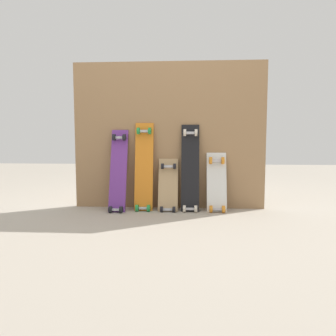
{
  "coord_description": "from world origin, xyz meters",
  "views": [
    {
      "loc": [
        0.2,
        -3.24,
        0.72
      ],
      "look_at": [
        0.0,
        -0.07,
        0.44
      ],
      "focal_mm": 33.51,
      "sensor_mm": 36.0,
      "label": 1
    }
  ],
  "objects_px": {
    "skateboard_black": "(190,171)",
    "skateboard_purple": "(118,173)",
    "skateboard_natural": "(168,188)",
    "skateboard_white": "(217,185)",
    "skateboard_orange": "(144,169)"
  },
  "relations": [
    {
      "from": "skateboard_purple",
      "to": "skateboard_natural",
      "type": "xyz_separation_m",
      "value": [
        0.51,
        0.03,
        -0.15
      ]
    },
    {
      "from": "skateboard_purple",
      "to": "skateboard_natural",
      "type": "relative_size",
      "value": 1.49
    },
    {
      "from": "skateboard_orange",
      "to": "skateboard_natural",
      "type": "bearing_deg",
      "value": -3.47
    },
    {
      "from": "skateboard_purple",
      "to": "skateboard_white",
      "type": "height_order",
      "value": "skateboard_purple"
    },
    {
      "from": "skateboard_black",
      "to": "skateboard_purple",
      "type": "bearing_deg",
      "value": -177.15
    },
    {
      "from": "skateboard_white",
      "to": "skateboard_black",
      "type": "bearing_deg",
      "value": 179.43
    },
    {
      "from": "skateboard_natural",
      "to": "skateboard_purple",
      "type": "bearing_deg",
      "value": -176.73
    },
    {
      "from": "skateboard_orange",
      "to": "skateboard_white",
      "type": "xyz_separation_m",
      "value": [
        0.75,
        -0.01,
        -0.15
      ]
    },
    {
      "from": "skateboard_natural",
      "to": "skateboard_black",
      "type": "xyz_separation_m",
      "value": [
        0.22,
        0.01,
        0.18
      ]
    },
    {
      "from": "skateboard_purple",
      "to": "skateboard_orange",
      "type": "xyz_separation_m",
      "value": [
        0.26,
        0.04,
        0.04
      ]
    },
    {
      "from": "skateboard_natural",
      "to": "skateboard_white",
      "type": "distance_m",
      "value": 0.49
    },
    {
      "from": "skateboard_black",
      "to": "skateboard_white",
      "type": "distance_m",
      "value": 0.31
    },
    {
      "from": "skateboard_purple",
      "to": "skateboard_orange",
      "type": "relative_size",
      "value": 0.93
    },
    {
      "from": "skateboard_purple",
      "to": "skateboard_black",
      "type": "xyz_separation_m",
      "value": [
        0.74,
        0.04,
        0.03
      ]
    },
    {
      "from": "skateboard_natural",
      "to": "skateboard_white",
      "type": "bearing_deg",
      "value": 0.54
    }
  ]
}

